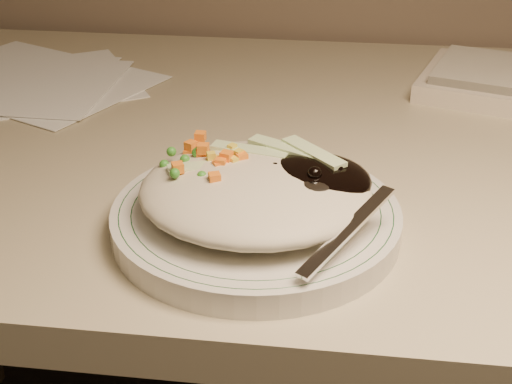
# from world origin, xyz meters

# --- Properties ---
(desk) EXTENTS (1.40, 0.70, 0.74)m
(desk) POSITION_xyz_m (0.00, 1.38, 0.54)
(desk) COLOR tan
(desk) RESTS_ON ground
(plate) EXTENTS (0.24, 0.24, 0.02)m
(plate) POSITION_xyz_m (-0.06, 1.18, 0.75)
(plate) COLOR silver
(plate) RESTS_ON desk
(plate_rim) EXTENTS (0.23, 0.23, 0.00)m
(plate_rim) POSITION_xyz_m (-0.06, 1.18, 0.76)
(plate_rim) COLOR #144723
(plate_rim) RESTS_ON plate
(meal) EXTENTS (0.21, 0.19, 0.05)m
(meal) POSITION_xyz_m (-0.06, 1.17, 0.78)
(meal) COLOR #B7AE94
(meal) RESTS_ON plate
(papers) EXTENTS (0.40, 0.35, 0.00)m
(papers) POSITION_xyz_m (-0.43, 1.49, 0.74)
(papers) COLOR white
(papers) RESTS_ON desk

